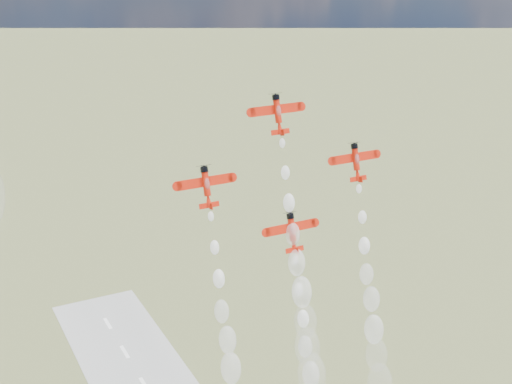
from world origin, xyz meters
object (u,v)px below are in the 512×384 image
object	(u,v)px
plane_lead	(278,113)
plane_left	(206,186)
plane_right	(356,161)
plane_slot	(292,231)

from	to	relation	value
plane_lead	plane_left	xyz separation A→B (m)	(-15.82, -3.05, -10.64)
plane_lead	plane_right	xyz separation A→B (m)	(15.82, -3.05, -10.64)
plane_lead	plane_left	bearing A→B (deg)	-169.09
plane_lead	plane_slot	distance (m)	22.14
plane_left	plane_slot	size ratio (longest dim) A/B	1.00
plane_right	plane_slot	size ratio (longest dim) A/B	1.00
plane_lead	plane_slot	world-z (taller)	plane_lead
plane_lead	plane_slot	bearing A→B (deg)	-90.00
plane_lead	plane_slot	size ratio (longest dim) A/B	1.00
plane_right	plane_slot	xyz separation A→B (m)	(-15.82, -3.05, -10.64)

